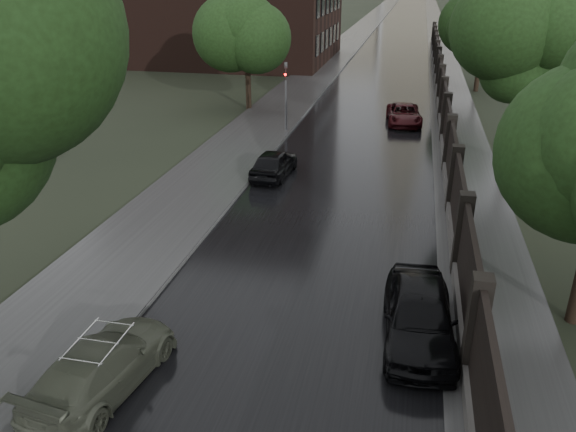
{
  "coord_description": "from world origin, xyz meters",
  "views": [
    {
      "loc": [
        2.76,
        -6.14,
        8.74
      ],
      "look_at": [
        -0.81,
        9.88,
        1.5
      ],
      "focal_mm": 35.0,
      "sensor_mm": 36.0,
      "label": 1
    }
  ],
  "objects_px": {
    "tree_right_b": "(522,59)",
    "hatchback_left": "(274,163)",
    "tree_left_far": "(247,29)",
    "tree_right_c": "(484,25)",
    "traffic_light": "(286,91)",
    "car_right_far": "(404,114)",
    "car_right_near": "(419,315)",
    "volga_sedan": "(102,365)"
  },
  "relations": [
    {
      "from": "tree_right_c",
      "to": "car_right_far",
      "type": "relative_size",
      "value": 1.64
    },
    {
      "from": "tree_right_b",
      "to": "tree_right_c",
      "type": "height_order",
      "value": "same"
    },
    {
      "from": "tree_right_c",
      "to": "hatchback_left",
      "type": "xyz_separation_m",
      "value": [
        -10.67,
        -22.48,
        -4.32
      ]
    },
    {
      "from": "car_right_far",
      "to": "hatchback_left",
      "type": "bearing_deg",
      "value": -122.5
    },
    {
      "from": "tree_right_c",
      "to": "car_right_far",
      "type": "xyz_separation_m",
      "value": [
        -5.18,
        -11.48,
        -4.36
      ]
    },
    {
      "from": "tree_right_b",
      "to": "hatchback_left",
      "type": "bearing_deg",
      "value": -157.23
    },
    {
      "from": "tree_left_far",
      "to": "hatchback_left",
      "type": "relative_size",
      "value": 2.0
    },
    {
      "from": "hatchback_left",
      "to": "tree_left_far",
      "type": "bearing_deg",
      "value": -65.65
    },
    {
      "from": "tree_left_far",
      "to": "tree_right_c",
      "type": "bearing_deg",
      "value": 32.83
    },
    {
      "from": "tree_right_b",
      "to": "traffic_light",
      "type": "xyz_separation_m",
      "value": [
        -11.8,
        2.99,
        -2.55
      ]
    },
    {
      "from": "traffic_light",
      "to": "car_right_far",
      "type": "distance_m",
      "value": 7.72
    },
    {
      "from": "tree_right_c",
      "to": "hatchback_left",
      "type": "relative_size",
      "value": 1.9
    },
    {
      "from": "hatchback_left",
      "to": "car_right_near",
      "type": "bearing_deg",
      "value": 123.43
    },
    {
      "from": "traffic_light",
      "to": "tree_left_far",
      "type": "bearing_deg",
      "value": 126.47
    },
    {
      "from": "tree_left_far",
      "to": "tree_right_c",
      "type": "height_order",
      "value": "tree_left_far"
    },
    {
      "from": "tree_left_far",
      "to": "tree_right_b",
      "type": "relative_size",
      "value": 1.05
    },
    {
      "from": "traffic_light",
      "to": "hatchback_left",
      "type": "distance_m",
      "value": 7.76
    },
    {
      "from": "hatchback_left",
      "to": "car_right_near",
      "type": "relative_size",
      "value": 0.85
    },
    {
      "from": "tree_right_c",
      "to": "hatchback_left",
      "type": "distance_m",
      "value": 25.25
    },
    {
      "from": "hatchback_left",
      "to": "tree_right_b",
      "type": "bearing_deg",
      "value": -154.04
    },
    {
      "from": "traffic_light",
      "to": "car_right_near",
      "type": "bearing_deg",
      "value": -67.67
    },
    {
      "from": "volga_sedan",
      "to": "tree_right_c",
      "type": "bearing_deg",
      "value": -98.88
    },
    {
      "from": "car_right_near",
      "to": "traffic_light",
      "type": "bearing_deg",
      "value": 109.11
    },
    {
      "from": "tree_left_far",
      "to": "hatchback_left",
      "type": "height_order",
      "value": "tree_left_far"
    },
    {
      "from": "traffic_light",
      "to": "car_right_near",
      "type": "xyz_separation_m",
      "value": [
        7.7,
        -18.75,
        -1.65
      ]
    },
    {
      "from": "volga_sedan",
      "to": "car_right_near",
      "type": "bearing_deg",
      "value": -146.15
    },
    {
      "from": "tree_left_far",
      "to": "volga_sedan",
      "type": "distance_m",
      "value": 27.91
    },
    {
      "from": "tree_right_c",
      "to": "car_right_near",
      "type": "height_order",
      "value": "tree_right_c"
    },
    {
      "from": "traffic_light",
      "to": "volga_sedan",
      "type": "distance_m",
      "value": 22.23
    },
    {
      "from": "tree_right_c",
      "to": "traffic_light",
      "type": "xyz_separation_m",
      "value": [
        -11.8,
        -15.01,
        -2.55
      ]
    },
    {
      "from": "hatchback_left",
      "to": "car_right_far",
      "type": "height_order",
      "value": "hatchback_left"
    },
    {
      "from": "volga_sedan",
      "to": "car_right_near",
      "type": "relative_size",
      "value": 0.97
    },
    {
      "from": "traffic_light",
      "to": "tree_right_c",
      "type": "bearing_deg",
      "value": 51.82
    },
    {
      "from": "traffic_light",
      "to": "car_right_near",
      "type": "height_order",
      "value": "traffic_light"
    },
    {
      "from": "tree_left_far",
      "to": "traffic_light",
      "type": "height_order",
      "value": "tree_left_far"
    },
    {
      "from": "tree_right_c",
      "to": "volga_sedan",
      "type": "relative_size",
      "value": 1.65
    },
    {
      "from": "tree_right_c",
      "to": "traffic_light",
      "type": "relative_size",
      "value": 1.75
    },
    {
      "from": "tree_right_c",
      "to": "car_right_far",
      "type": "bearing_deg",
      "value": -114.27
    },
    {
      "from": "tree_left_far",
      "to": "tree_right_b",
      "type": "height_order",
      "value": "tree_left_far"
    },
    {
      "from": "traffic_light",
      "to": "volga_sedan",
      "type": "xyz_separation_m",
      "value": [
        0.79,
        -22.15,
        -1.78
      ]
    },
    {
      "from": "tree_left_far",
      "to": "volga_sedan",
      "type": "bearing_deg",
      "value": -80.6
    },
    {
      "from": "tree_right_b",
      "to": "hatchback_left",
      "type": "height_order",
      "value": "tree_right_b"
    }
  ]
}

